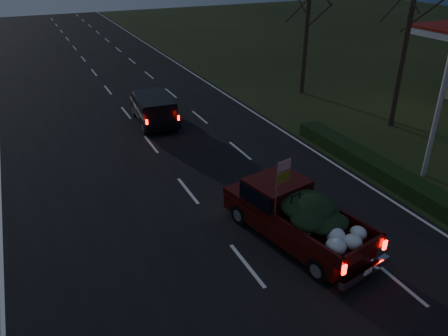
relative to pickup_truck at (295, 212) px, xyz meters
name	(u,v)px	position (x,y,z in m)	size (l,w,h in m)	color
ground	(247,266)	(-2.05, -0.59, -1.02)	(120.00, 120.00, 0.00)	black
road_asphalt	(247,265)	(-2.05, -0.59, -1.01)	(14.00, 120.00, 0.02)	black
hedge_row	(377,167)	(5.75, 2.41, -0.72)	(1.00, 10.00, 0.60)	black
bare_tree_mid	(413,0)	(10.45, 6.41, 5.33)	(3.60, 3.60, 8.50)	black
bare_tree_far	(308,9)	(9.45, 13.41, 4.21)	(3.60, 3.60, 7.00)	black
pickup_truck	(295,212)	(0.00, 0.00, 0.00)	(2.96, 5.48, 2.72)	#3C0B08
lead_suv	(154,107)	(-1.00, 12.14, -0.08)	(2.13, 4.45, 1.24)	black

